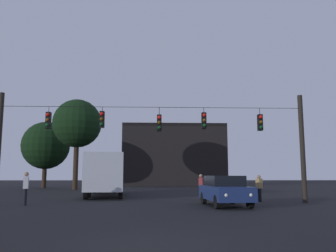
{
  "coord_description": "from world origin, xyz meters",
  "views": [
    {
      "loc": [
        0.08,
        -8.19,
        1.53
      ],
      "look_at": [
        0.87,
        12.28,
        4.42
      ],
      "focal_mm": 37.68,
      "sensor_mm": 36.0,
      "label": 1
    }
  ],
  "objects_px": {
    "car_near_right": "(225,190)",
    "pedestrian_crossing_left": "(201,186)",
    "pedestrian_crossing_right": "(26,186)",
    "tree_left_silhouette": "(77,124)",
    "tree_behind_building": "(46,146)",
    "pedestrian_crossing_center": "(259,187)",
    "city_bus": "(106,171)"
  },
  "relations": [
    {
      "from": "car_near_right",
      "to": "pedestrian_crossing_left",
      "type": "relative_size",
      "value": 2.75
    },
    {
      "from": "car_near_right",
      "to": "pedestrian_crossing_right",
      "type": "xyz_separation_m",
      "value": [
        -10.28,
        0.79,
        0.18
      ]
    },
    {
      "from": "car_near_right",
      "to": "pedestrian_crossing_left",
      "type": "height_order",
      "value": "pedestrian_crossing_left"
    },
    {
      "from": "pedestrian_crossing_right",
      "to": "tree_left_silhouette",
      "type": "distance_m",
      "value": 20.93
    },
    {
      "from": "pedestrian_crossing_left",
      "to": "tree_left_silhouette",
      "type": "height_order",
      "value": "tree_left_silhouette"
    },
    {
      "from": "pedestrian_crossing_left",
      "to": "tree_behind_building",
      "type": "relative_size",
      "value": 0.19
    },
    {
      "from": "pedestrian_crossing_left",
      "to": "tree_behind_building",
      "type": "bearing_deg",
      "value": 126.25
    },
    {
      "from": "pedestrian_crossing_center",
      "to": "pedestrian_crossing_right",
      "type": "height_order",
      "value": "pedestrian_crossing_right"
    },
    {
      "from": "pedestrian_crossing_right",
      "to": "pedestrian_crossing_center",
      "type": "bearing_deg",
      "value": 9.09
    },
    {
      "from": "car_near_right",
      "to": "pedestrian_crossing_right",
      "type": "relative_size",
      "value": 2.59
    },
    {
      "from": "car_near_right",
      "to": "pedestrian_crossing_right",
      "type": "distance_m",
      "value": 10.31
    },
    {
      "from": "pedestrian_crossing_right",
      "to": "tree_behind_building",
      "type": "relative_size",
      "value": 0.21
    },
    {
      "from": "city_bus",
      "to": "pedestrian_crossing_center",
      "type": "xyz_separation_m",
      "value": [
        9.93,
        -6.72,
        -0.99
      ]
    },
    {
      "from": "city_bus",
      "to": "pedestrian_crossing_left",
      "type": "bearing_deg",
      "value": -38.76
    },
    {
      "from": "tree_behind_building",
      "to": "pedestrian_crossing_center",
      "type": "bearing_deg",
      "value": -50.4
    },
    {
      "from": "city_bus",
      "to": "tree_left_silhouette",
      "type": "relative_size",
      "value": 1.13
    },
    {
      "from": "pedestrian_crossing_center",
      "to": "tree_behind_building",
      "type": "relative_size",
      "value": 0.19
    },
    {
      "from": "tree_behind_building",
      "to": "pedestrian_crossing_right",
      "type": "bearing_deg",
      "value": -74.88
    },
    {
      "from": "city_bus",
      "to": "pedestrian_crossing_left",
      "type": "xyz_separation_m",
      "value": [
        6.64,
        -5.34,
        -0.96
      ]
    },
    {
      "from": "pedestrian_crossing_left",
      "to": "pedestrian_crossing_right",
      "type": "bearing_deg",
      "value": -160.26
    },
    {
      "from": "car_near_right",
      "to": "pedestrian_crossing_left",
      "type": "bearing_deg",
      "value": 98.88
    },
    {
      "from": "tree_left_silhouette",
      "to": "tree_behind_building",
      "type": "distance_m",
      "value": 8.42
    },
    {
      "from": "pedestrian_crossing_left",
      "to": "tree_behind_building",
      "type": "height_order",
      "value": "tree_behind_building"
    },
    {
      "from": "pedestrian_crossing_left",
      "to": "pedestrian_crossing_center",
      "type": "relative_size",
      "value": 1.03
    },
    {
      "from": "pedestrian_crossing_left",
      "to": "tree_left_silhouette",
      "type": "relative_size",
      "value": 0.16
    },
    {
      "from": "city_bus",
      "to": "tree_behind_building",
      "type": "distance_m",
      "value": 20.41
    },
    {
      "from": "tree_behind_building",
      "to": "car_near_right",
      "type": "bearing_deg",
      "value": -57.27
    },
    {
      "from": "city_bus",
      "to": "pedestrian_crossing_right",
      "type": "xyz_separation_m",
      "value": [
        -2.97,
        -8.78,
        -0.89
      ]
    },
    {
      "from": "pedestrian_crossing_left",
      "to": "pedestrian_crossing_right",
      "type": "distance_m",
      "value": 10.22
    },
    {
      "from": "pedestrian_crossing_center",
      "to": "tree_behind_building",
      "type": "bearing_deg",
      "value": 129.6
    },
    {
      "from": "car_near_right",
      "to": "pedestrian_crossing_left",
      "type": "distance_m",
      "value": 4.29
    },
    {
      "from": "car_near_right",
      "to": "pedestrian_crossing_center",
      "type": "distance_m",
      "value": 3.88
    }
  ]
}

